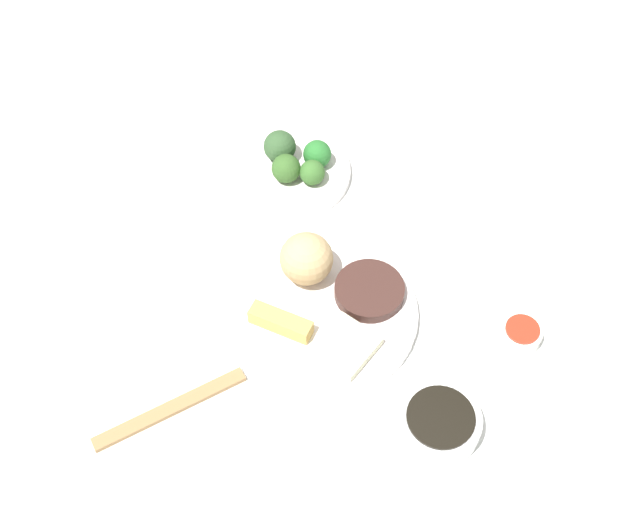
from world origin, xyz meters
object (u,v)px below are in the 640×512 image
main_plate (326,313)px  sauce_ramekin_sweet_and_sour (521,335)px  soy_sauce_bowl (439,424)px  chopsticks_pair (170,409)px  broccoli_plate (290,172)px

main_plate → sauce_ramekin_sweet_and_sour: sauce_ramekin_sweet_and_sour is taller
soy_sauce_bowl → chopsticks_pair: bearing=123.8°
main_plate → soy_sauce_bowl: soy_sauce_bowl is taller
broccoli_plate → sauce_ramekin_sweet_and_sour: (-0.04, -0.46, 0.01)m
broccoli_plate → sauce_ramekin_sweet_and_sour: sauce_ramekin_sweet_and_sour is taller
sauce_ramekin_sweet_and_sour → chopsticks_pair: sauce_ramekin_sweet_and_sour is taller
chopsticks_pair → sauce_ramekin_sweet_and_sour: bearing=-39.0°
broccoli_plate → chopsticks_pair: size_ratio=0.92×
broccoli_plate → soy_sauce_bowl: soy_sauce_bowl is taller
sauce_ramekin_sweet_and_sour → broccoli_plate: bearing=84.9°
chopsticks_pair → main_plate: bearing=-16.4°
main_plate → chopsticks_pair: main_plate is taller
main_plate → broccoli_plate: main_plate is taller
main_plate → sauce_ramekin_sweet_and_sour: (0.14, -0.24, 0.00)m
main_plate → sauce_ramekin_sweet_and_sour: size_ratio=4.55×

